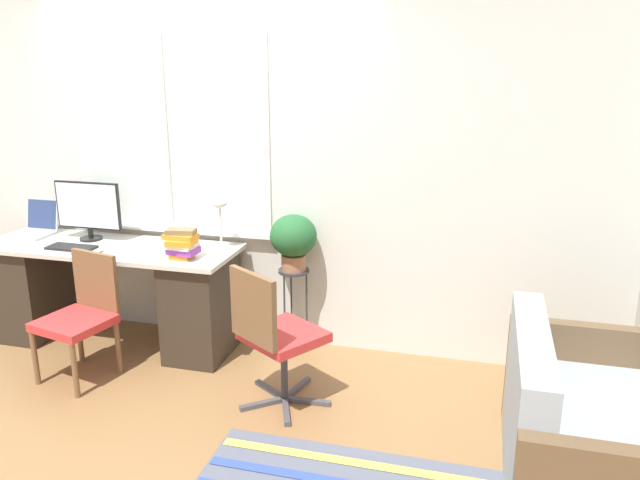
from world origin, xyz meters
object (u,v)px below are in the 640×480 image
object	(u,v)px
keyboard	(71,247)
potted_plant	(293,238)
desk_chair_wooden	(81,314)
office_chair_swivel	(274,334)
plant_stand	(294,282)
couch_loveseat	(579,438)
laptop	(35,227)
desk_lamp	(220,214)
monitor	(88,208)
book_stack	(182,243)
mouse	(100,250)

from	to	relation	value
keyboard	potted_plant	world-z (taller)	potted_plant
potted_plant	desk_chair_wooden	bearing A→B (deg)	-150.16
office_chair_swivel	plant_stand	world-z (taller)	office_chair_swivel
couch_loveseat	plant_stand	bearing A→B (deg)	58.26
laptop	desk_lamp	distance (m)	1.57
monitor	book_stack	distance (m)	0.93
monitor	office_chair_swivel	distance (m)	1.89
mouse	book_stack	distance (m)	0.64
laptop	book_stack	distance (m)	1.41
monitor	desk_chair_wooden	world-z (taller)	monitor
mouse	plant_stand	bearing A→B (deg)	15.75
keyboard	potted_plant	size ratio (longest dim) A/B	0.86
laptop	plant_stand	size ratio (longest dim) A/B	0.49
book_stack	potted_plant	size ratio (longest dim) A/B	0.55
plant_stand	mouse	bearing A→B (deg)	-164.25
monitor	plant_stand	xyz separation A→B (m)	(1.57, 0.11, -0.47)
book_stack	office_chair_swivel	distance (m)	0.98
keyboard	desk_chair_wooden	size ratio (longest dim) A/B	0.42
book_stack	couch_loveseat	xyz separation A→B (m)	(2.50, -0.77, -0.59)
laptop	plant_stand	bearing A→B (deg)	2.78
office_chair_swivel	mouse	bearing A→B (deg)	17.26
laptop	book_stack	bearing A→B (deg)	-10.62
desk_chair_wooden	desk_lamp	bearing A→B (deg)	52.69
laptop	monitor	xyz separation A→B (m)	(0.50, -0.01, 0.18)
laptop	keyboard	bearing A→B (deg)	-26.90
mouse	potted_plant	distance (m)	1.37
monitor	mouse	size ratio (longest dim) A/B	8.12
couch_loveseat	mouse	bearing A→B (deg)	76.50
desk_lamp	potted_plant	xyz separation A→B (m)	(0.51, 0.10, -0.16)
laptop	plant_stand	world-z (taller)	laptop
laptop	monitor	size ratio (longest dim) A/B	0.59
book_stack	keyboard	bearing A→B (deg)	179.73
office_chair_swivel	keyboard	bearing A→B (deg)	18.97
couch_loveseat	potted_plant	distance (m)	2.22
keyboard	plant_stand	world-z (taller)	keyboard
office_chair_swivel	potted_plant	world-z (taller)	potted_plant
book_stack	office_chair_swivel	size ratio (longest dim) A/B	0.25
desk_lamp	office_chair_swivel	bearing A→B (deg)	-47.21
keyboard	book_stack	bearing A→B (deg)	-0.27
monitor	plant_stand	bearing A→B (deg)	4.01
laptop	desk_lamp	world-z (taller)	desk_lamp
mouse	desk_lamp	distance (m)	0.89
keyboard	desk_chair_wooden	distance (m)	0.58
laptop	monitor	world-z (taller)	monitor
mouse	keyboard	bearing A→B (deg)	176.50
laptop	couch_loveseat	xyz separation A→B (m)	(3.89, -1.03, -0.54)
office_chair_swivel	plant_stand	distance (m)	0.78
desk_lamp	book_stack	world-z (taller)	desk_lamp
monitor	desk_chair_wooden	bearing A→B (deg)	-63.79
mouse	desk_chair_wooden	distance (m)	0.49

